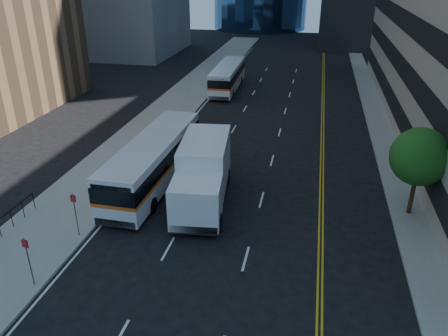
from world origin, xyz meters
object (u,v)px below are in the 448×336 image
Objects in this scene: street_tree at (420,157)px; box_truck at (203,174)px; bus_front at (154,160)px; bus_rear at (228,76)px.

street_tree is 0.64× the size of box_truck.
bus_front is at bearing 177.23° from street_tree.
box_truck is (3.71, -25.75, 0.43)m from bus_rear.
bus_rear is (-15.60, 24.69, -2.12)m from street_tree.
street_tree is 12.06m from box_truck.
bus_rear is at bearing 122.29° from street_tree.
bus_front is 4.13m from box_truck.
bus_front is at bearing -91.42° from bus_rear.
bus_front reaches higher than bus_rear.
bus_rear is (0.00, 23.93, -0.15)m from bus_front.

